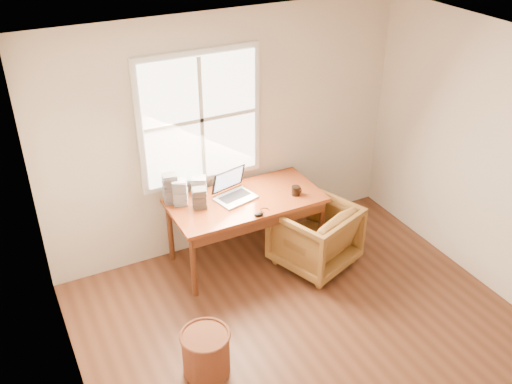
{
  "coord_description": "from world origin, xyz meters",
  "views": [
    {
      "loc": [
        -2.21,
        -2.79,
        3.81
      ],
      "look_at": [
        0.04,
        1.65,
        0.9
      ],
      "focal_mm": 40.0,
      "sensor_mm": 36.0,
      "label": 1
    }
  ],
  "objects_px": {
    "desk": "(246,200)",
    "coffee_mug": "(296,191)",
    "armchair": "(315,235)",
    "laptop": "(235,185)",
    "wicker_stool": "(206,353)",
    "cd_stack_a": "(180,192)"
  },
  "relations": [
    {
      "from": "armchair",
      "to": "laptop",
      "type": "height_order",
      "value": "laptop"
    },
    {
      "from": "armchair",
      "to": "laptop",
      "type": "relative_size",
      "value": 1.66
    },
    {
      "from": "armchair",
      "to": "cd_stack_a",
      "type": "distance_m",
      "value": 1.49
    },
    {
      "from": "wicker_stool",
      "to": "coffee_mug",
      "type": "distance_m",
      "value": 1.99
    },
    {
      "from": "desk",
      "to": "laptop",
      "type": "bearing_deg",
      "value": 157.55
    },
    {
      "from": "laptop",
      "to": "coffee_mug",
      "type": "distance_m",
      "value": 0.65
    },
    {
      "from": "desk",
      "to": "coffee_mug",
      "type": "relative_size",
      "value": 15.93
    },
    {
      "from": "wicker_stool",
      "to": "coffee_mug",
      "type": "height_order",
      "value": "coffee_mug"
    },
    {
      "from": "laptop",
      "to": "wicker_stool",
      "type": "bearing_deg",
      "value": -138.3
    },
    {
      "from": "laptop",
      "to": "cd_stack_a",
      "type": "xyz_separation_m",
      "value": [
        -0.54,
        0.18,
        -0.03
      ]
    },
    {
      "from": "wicker_stool",
      "to": "coffee_mug",
      "type": "xyz_separation_m",
      "value": [
        1.52,
        1.14,
        0.6
      ]
    },
    {
      "from": "armchair",
      "to": "coffee_mug",
      "type": "distance_m",
      "value": 0.52
    },
    {
      "from": "wicker_stool",
      "to": "laptop",
      "type": "bearing_deg",
      "value": 55.6
    },
    {
      "from": "wicker_stool",
      "to": "cd_stack_a",
      "type": "distance_m",
      "value": 1.71
    },
    {
      "from": "armchair",
      "to": "coffee_mug",
      "type": "xyz_separation_m",
      "value": [
        -0.1,
        0.26,
        0.44
      ]
    },
    {
      "from": "laptop",
      "to": "coffee_mug",
      "type": "height_order",
      "value": "laptop"
    },
    {
      "from": "desk",
      "to": "cd_stack_a",
      "type": "xyz_separation_m",
      "value": [
        -0.63,
        0.22,
        0.16
      ]
    },
    {
      "from": "cd_stack_a",
      "to": "coffee_mug",
      "type": "bearing_deg",
      "value": -18.63
    },
    {
      "from": "wicker_stool",
      "to": "coffee_mug",
      "type": "relative_size",
      "value": 4.02
    },
    {
      "from": "cd_stack_a",
      "to": "laptop",
      "type": "bearing_deg",
      "value": -18.36
    },
    {
      "from": "desk",
      "to": "armchair",
      "type": "distance_m",
      "value": 0.83
    },
    {
      "from": "desk",
      "to": "coffee_mug",
      "type": "xyz_separation_m",
      "value": [
        0.51,
        -0.17,
        0.07
      ]
    }
  ]
}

